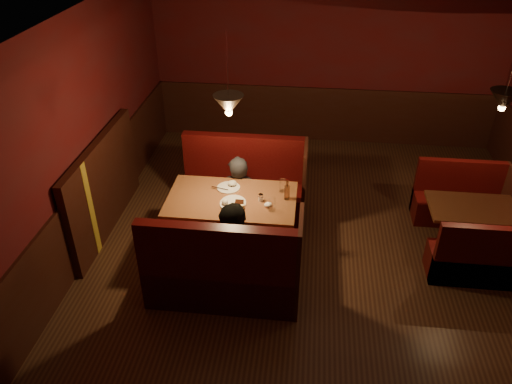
# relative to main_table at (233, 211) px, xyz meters

# --- Properties ---
(room) EXTENTS (6.02, 7.02, 2.92)m
(room) POSITION_rel_main_table_xyz_m (0.84, 0.02, 0.40)
(room) COLOR #3A2016
(room) RESTS_ON ground
(main_table) EXTENTS (1.57, 0.95, 1.10)m
(main_table) POSITION_rel_main_table_xyz_m (0.00, 0.00, 0.00)
(main_table) COLOR brown
(main_table) RESTS_ON ground
(main_bench_far) EXTENTS (1.72, 0.62, 1.18)m
(main_bench_far) POSITION_rel_main_table_xyz_m (0.02, 0.89, -0.27)
(main_bench_far) COLOR #380303
(main_bench_far) RESTS_ON ground
(main_bench_near) EXTENTS (1.72, 0.62, 1.18)m
(main_bench_near) POSITION_rel_main_table_xyz_m (0.02, -0.89, -0.27)
(main_bench_near) COLOR #380303
(main_bench_near) RESTS_ON ground
(second_table) EXTENTS (1.10, 0.70, 0.62)m
(second_table) POSITION_rel_main_table_xyz_m (3.00, 0.48, -0.19)
(second_table) COLOR brown
(second_table) RESTS_ON ground
(second_bench_far) EXTENTS (1.21, 0.45, 0.87)m
(second_bench_far) POSITION_rel_main_table_xyz_m (3.02, 1.13, -0.37)
(second_bench_far) COLOR #380303
(second_bench_far) RESTS_ON ground
(second_bench_near) EXTENTS (1.21, 0.45, 0.87)m
(second_bench_near) POSITION_rel_main_table_xyz_m (3.02, -0.18, -0.37)
(second_bench_near) COLOR #380303
(second_bench_near) RESTS_ON ground
(diner_a) EXTENTS (0.55, 0.38, 1.46)m
(diner_a) POSITION_rel_main_table_xyz_m (-0.02, 0.56, 0.08)
(diner_a) COLOR black
(diner_a) RESTS_ON ground
(diner_b) EXTENTS (0.82, 0.68, 1.53)m
(diner_b) POSITION_rel_main_table_xyz_m (0.15, -0.70, 0.12)
(diner_b) COLOR black
(diner_b) RESTS_ON ground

